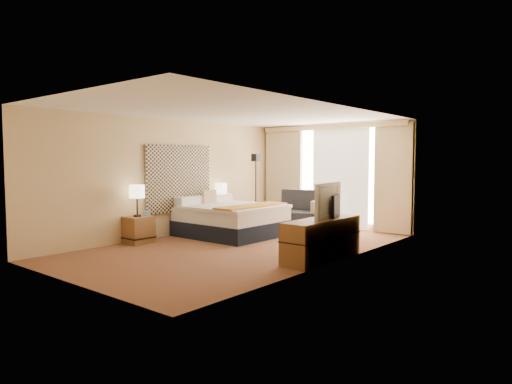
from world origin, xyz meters
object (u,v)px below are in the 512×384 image
Objects in this scene: lamp_left at (137,192)px; television at (322,200)px; loveseat at (305,217)px; floor_lamp at (256,175)px; nightstand_left at (139,230)px; desk_chair at (328,229)px; nightstand_right at (223,218)px; lamp_right at (221,188)px; media_dresser at (322,239)px; bed at (231,219)px.

television is at bearing 18.34° from lamp_left.
floor_lamp is (-1.26, -0.37, 1.00)m from loveseat.
television reaches higher than nightstand_left.
lamp_left reaches higher than loveseat.
television is at bearing -114.09° from desk_chair.
nightstand_right is 0.94× the size of lamp_right.
television reaches higher than loveseat.
media_dresser is 3.01m from bed.
desk_chair reaches higher than bed.
media_dresser is at bearing -34.35° from floor_lamp.
desk_chair is at bearing -17.44° from lamp_right.
lamp_left is at bearing -176.34° from desk_chair.
television is at bearing 17.18° from nightstand_left.
nightstand_right is at bearing -157.49° from loveseat.
nightstand_right is 0.31× the size of media_dresser.
television reaches higher than lamp_right.
lamp_right is at bearing 61.05° from television.
desk_chair reaches higher than loveseat.
nightstand_left is 0.78m from lamp_left.
media_dresser is 3.88m from lamp_left.
media_dresser is 0.97× the size of floor_lamp.
nightstand_left is 0.85× the size of lamp_left.
lamp_left is at bearing 99.23° from television.
lamp_right is (-0.03, -0.04, 0.73)m from nightstand_right.
television is at bearing -20.59° from nightstand_right.
nightstand_left is 0.27× the size of bed.
bed is 2.21m from lamp_left.
nightstand_left is 0.30× the size of floor_lamp.
lamp_right is (-3.73, 1.41, 0.65)m from media_dresser.
desk_chair is at bearing -18.20° from nightstand_right.
floor_lamp is at bearing 47.06° from television.
media_dresser is at bearing -156.68° from television.
television is (-0.05, 0.08, 0.65)m from media_dresser.
desk_chair is (3.67, 1.29, 0.21)m from nightstand_left.
media_dresser is (3.70, -1.45, 0.07)m from nightstand_right.
nightstand_left is at bearing -164.16° from media_dresser.
lamp_right reaches higher than nightstand_right.
television is (2.84, -0.77, 0.64)m from bed.
floor_lamp is 1.01m from lamp_right.
loveseat is (0.79, 1.82, -0.05)m from bed.
media_dresser is 4.04m from lamp_right.
lamp_right reaches higher than desk_chair.
lamp_left is at bearing -163.02° from media_dresser.
lamp_right is (-1.63, -1.27, 0.69)m from loveseat.
floor_lamp is at bearing -178.51° from loveseat.
television is at bearing -66.50° from loveseat.
floor_lamp reaches higher than nightstand_left.
desk_chair is (2.07, -2.43, 0.17)m from loveseat.
television is (2.05, -2.59, 0.69)m from loveseat.
bed is at bearing -36.56° from nightstand_right.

